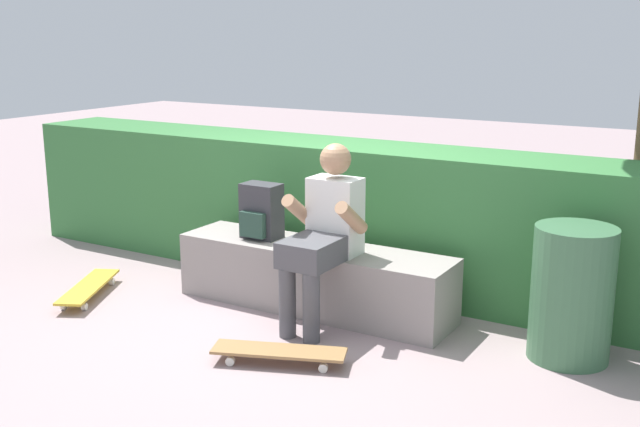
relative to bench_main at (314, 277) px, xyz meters
name	(u,v)px	position (x,y,z in m)	size (l,w,h in m)	color
ground_plane	(295,319)	(0.00, -0.25, -0.23)	(24.00, 24.00, 0.00)	gray
bench_main	(314,277)	(0.00, 0.00, 0.00)	(2.03, 0.49, 0.46)	gray
person_skater	(324,230)	(0.21, -0.22, 0.43)	(0.49, 0.62, 1.21)	white
skateboard_near_person	(279,352)	(0.31, -0.91, -0.16)	(0.82, 0.48, 0.09)	olive
skateboard_beside_bench	(88,287)	(-1.56, -0.66, -0.16)	(0.53, 0.81, 0.09)	gold
backpack_on_bench	(261,212)	(-0.44, -0.01, 0.42)	(0.28, 0.23, 0.40)	#333338
hedge_row	(341,211)	(-0.19, 0.73, 0.31)	(6.02, 0.68, 1.08)	#36723A
trash_bin	(572,294)	(1.76, 0.06, 0.18)	(0.48, 0.48, 0.82)	#3D6B47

